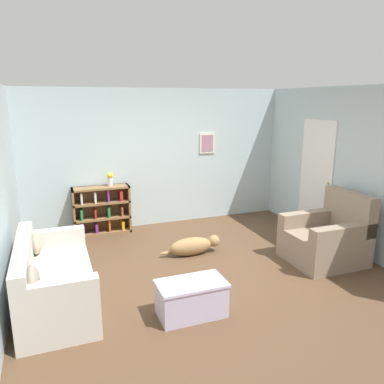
{
  "coord_description": "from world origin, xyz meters",
  "views": [
    {
      "loc": [
        -1.91,
        -4.65,
        2.38
      ],
      "look_at": [
        0.0,
        0.4,
        1.05
      ],
      "focal_mm": 35.0,
      "sensor_mm": 36.0,
      "label": 1
    }
  ],
  "objects_px": {
    "dog": "(194,246)",
    "coffee_table": "(191,297)",
    "couch": "(52,282)",
    "bookshelf": "(102,210)",
    "vase": "(110,178)",
    "recliner_chair": "(328,238)"
  },
  "relations": [
    {
      "from": "recliner_chair",
      "to": "dog",
      "type": "xyz_separation_m",
      "value": [
        -1.8,
        0.93,
        -0.21
      ]
    },
    {
      "from": "dog",
      "to": "coffee_table",
      "type": "bearing_deg",
      "value": -111.8
    },
    {
      "from": "recliner_chair",
      "to": "coffee_table",
      "type": "distance_m",
      "value": 2.53
    },
    {
      "from": "couch",
      "to": "bookshelf",
      "type": "relative_size",
      "value": 1.72
    },
    {
      "from": "coffee_table",
      "to": "vase",
      "type": "distance_m",
      "value": 3.24
    },
    {
      "from": "coffee_table",
      "to": "vase",
      "type": "bearing_deg",
      "value": 97.12
    },
    {
      "from": "bookshelf",
      "to": "coffee_table",
      "type": "relative_size",
      "value": 1.31
    },
    {
      "from": "coffee_table",
      "to": "vase",
      "type": "height_order",
      "value": "vase"
    },
    {
      "from": "coffee_table",
      "to": "bookshelf",
      "type": "bearing_deg",
      "value": 100.24
    },
    {
      "from": "bookshelf",
      "to": "vase",
      "type": "distance_m",
      "value": 0.61
    },
    {
      "from": "recliner_chair",
      "to": "coffee_table",
      "type": "relative_size",
      "value": 1.36
    },
    {
      "from": "vase",
      "to": "coffee_table",
      "type": "bearing_deg",
      "value": -82.88
    },
    {
      "from": "recliner_chair",
      "to": "bookshelf",
      "type": "bearing_deg",
      "value": 140.52
    },
    {
      "from": "couch",
      "to": "vase",
      "type": "relative_size",
      "value": 6.85
    },
    {
      "from": "dog",
      "to": "couch",
      "type": "bearing_deg",
      "value": -158.09
    },
    {
      "from": "recliner_chair",
      "to": "dog",
      "type": "bearing_deg",
      "value": 152.64
    },
    {
      "from": "recliner_chair",
      "to": "vase",
      "type": "xyz_separation_m",
      "value": [
        -2.83,
        2.46,
        0.65
      ]
    },
    {
      "from": "recliner_chair",
      "to": "coffee_table",
      "type": "xyz_separation_m",
      "value": [
        -2.44,
        -0.66,
        -0.14
      ]
    },
    {
      "from": "bookshelf",
      "to": "dog",
      "type": "height_order",
      "value": "bookshelf"
    },
    {
      "from": "bookshelf",
      "to": "dog",
      "type": "bearing_deg",
      "value": -52.04
    },
    {
      "from": "couch",
      "to": "dog",
      "type": "distance_m",
      "value": 2.27
    },
    {
      "from": "couch",
      "to": "dog",
      "type": "height_order",
      "value": "couch"
    }
  ]
}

